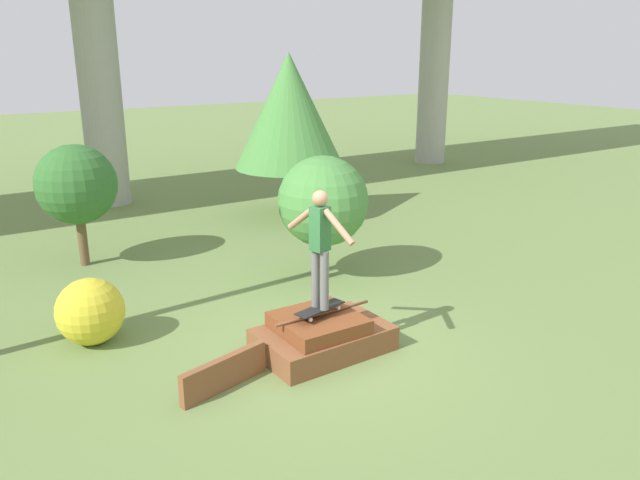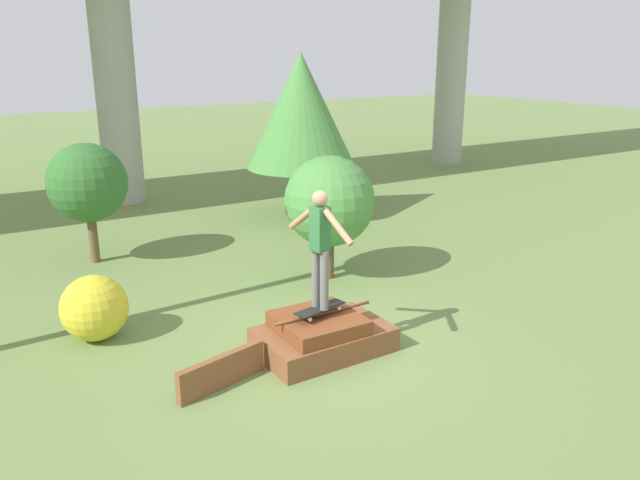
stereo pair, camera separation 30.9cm
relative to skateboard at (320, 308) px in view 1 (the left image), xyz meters
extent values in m
plane|color=olive|center=(0.07, 0.03, -0.69)|extent=(80.00, 80.00, 0.00)
cube|color=brown|center=(0.07, 0.03, -0.51)|extent=(1.87, 1.22, 0.35)
cube|color=brown|center=(-0.01, 0.02, -0.23)|extent=(1.14, 1.10, 0.22)
cylinder|color=brown|center=(0.07, 0.03, -0.10)|extent=(1.55, 0.05, 0.05)
cube|color=brown|center=(-1.56, -0.15, -0.47)|extent=(1.30, 0.43, 0.43)
cube|color=black|center=(0.00, 0.00, 0.01)|extent=(0.84, 0.40, 0.01)
cylinder|color=silver|center=(0.26, 0.16, -0.05)|extent=(0.06, 0.04, 0.05)
cylinder|color=silver|center=(0.30, -0.03, -0.05)|extent=(0.06, 0.04, 0.05)
cylinder|color=silver|center=(-0.30, 0.03, -0.05)|extent=(0.06, 0.04, 0.05)
cylinder|color=silver|center=(-0.26, -0.16, -0.05)|extent=(0.06, 0.04, 0.05)
cylinder|color=slate|center=(-0.02, 0.08, 0.44)|extent=(0.12, 0.12, 0.85)
cylinder|color=slate|center=(0.02, -0.08, 0.44)|extent=(0.12, 0.12, 0.85)
cube|color=#2D6638|center=(0.00, 0.00, 1.16)|extent=(0.26, 0.25, 0.61)
sphere|color=#A37556|center=(0.00, 0.00, 1.58)|extent=(0.22, 0.22, 0.22)
cylinder|color=#A37556|center=(-0.08, 0.33, 1.25)|extent=(0.20, 0.53, 0.43)
cylinder|color=#A37556|center=(0.08, -0.33, 1.25)|extent=(0.20, 0.53, 0.43)
cylinder|color=#A8A59E|center=(0.07, 10.82, 2.89)|extent=(1.10, 1.10, 7.15)
cylinder|color=#A8A59E|center=(12.17, 10.82, 2.89)|extent=(1.10, 1.10, 7.15)
cylinder|color=brown|center=(-1.85, 5.80, -0.19)|extent=(0.18, 0.18, 0.99)
sphere|color=#336B2D|center=(-1.85, 5.80, 0.96)|extent=(1.56, 1.56, 1.56)
cylinder|color=#4C3823|center=(3.53, 6.74, -0.04)|extent=(0.29, 0.29, 1.30)
cone|color=#4C8E42|center=(3.53, 6.74, 2.02)|extent=(2.76, 2.76, 2.81)
cylinder|color=brown|center=(1.74, 2.54, -0.30)|extent=(0.18, 0.18, 0.78)
sphere|color=#4C8E42|center=(1.74, 2.54, 0.81)|extent=(1.67, 1.67, 1.67)
sphere|color=gold|center=(-2.62, 2.13, -0.19)|extent=(0.99, 0.99, 0.99)
camera|label=1|loc=(-4.43, -6.72, 3.47)|focal=35.00mm
camera|label=2|loc=(-4.17, -6.89, 3.47)|focal=35.00mm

